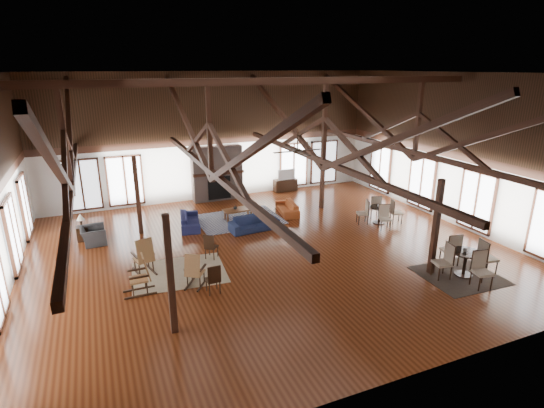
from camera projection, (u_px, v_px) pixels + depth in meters
name	position (u px, v px, depth m)	size (l,w,h in m)	color
floor	(270.00, 251.00, 14.94)	(16.00, 16.00, 0.00)	#672F15
ceiling	(270.00, 73.00, 13.09)	(16.00, 14.00, 0.02)	black
wall_back	(214.00, 137.00, 20.15)	(16.00, 0.02, 6.00)	silver
wall_front	(415.00, 247.00, 7.88)	(16.00, 0.02, 6.00)	silver
wall_right	(454.00, 150.00, 16.97)	(0.02, 14.00, 6.00)	silver
roof_truss	(270.00, 137.00, 13.70)	(15.60, 14.07, 3.14)	black
post_grid	(270.00, 210.00, 14.47)	(8.16, 7.16, 3.05)	black
fireplace	(217.00, 173.00, 20.39)	(2.50, 0.69, 2.60)	#76625A
ceiling_fan	(297.00, 150.00, 13.10)	(1.60, 1.60, 0.75)	black
sofa_navy_front	(254.00, 223.00, 16.77)	(1.94, 0.76, 0.57)	#171F40
sofa_navy_left	(190.00, 220.00, 17.11)	(0.73, 1.86, 0.54)	#181A42
sofa_orange	(287.00, 208.00, 18.70)	(0.68, 1.74, 0.51)	#A0471F
coffee_table	(238.00, 210.00, 17.87)	(1.27, 0.71, 0.47)	brown
vase	(235.00, 207.00, 17.81)	(0.16, 0.16, 0.17)	#B2B2B2
armchair	(93.00, 235.00, 15.47)	(0.84, 0.96, 0.63)	#272729
side_table_lamp	(82.00, 230.00, 15.74)	(0.41, 0.41, 1.04)	black
rocking_chair_a	(144.00, 257.00, 13.14)	(0.70, 1.02, 1.19)	brown
rocking_chair_b	(194.00, 271.00, 12.37)	(0.83, 0.93, 1.06)	brown
rocking_chair_c	(142.00, 275.00, 12.03)	(0.90, 0.51, 1.15)	brown
side_chair_a	(210.00, 245.00, 14.15)	(0.53, 0.53, 0.89)	black
side_chair_b	(214.00, 277.00, 11.96)	(0.39, 0.39, 0.90)	black
cafe_table_near	(466.00, 259.00, 13.04)	(2.14, 2.14, 1.09)	black
cafe_table_far	(380.00, 212.00, 17.44)	(1.93, 1.93, 0.99)	black
cup_near	(465.00, 250.00, 12.96)	(0.13, 0.13, 0.10)	#B2B2B2
cup_far	(379.00, 206.00, 17.31)	(0.13, 0.13, 0.10)	#B2B2B2
tv_console	(285.00, 185.00, 22.12)	(1.22, 0.46, 0.61)	black
television	(286.00, 174.00, 21.94)	(0.95, 0.13, 0.55)	#B2B2B2
rug_tan	(179.00, 272.00, 13.36)	(2.85, 2.24, 0.01)	tan
rug_navy	(239.00, 219.00, 18.02)	(3.46, 2.60, 0.01)	#192048
rug_dark	(459.00, 275.00, 13.17)	(2.32, 2.11, 0.01)	black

